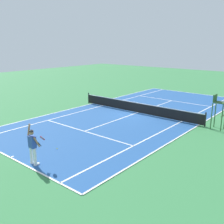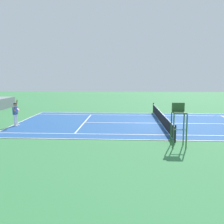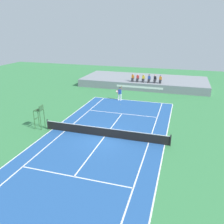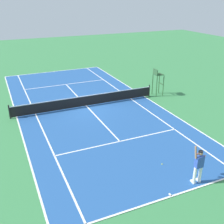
% 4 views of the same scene
% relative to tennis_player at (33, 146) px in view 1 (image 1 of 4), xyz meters
% --- Properties ---
extents(ground_plane, '(80.00, 80.00, 0.00)m').
position_rel_tennis_player_xyz_m(ground_plane, '(1.69, -11.54, -0.99)').
color(ground_plane, '#387F47').
extents(court, '(11.08, 23.88, 0.03)m').
position_rel_tennis_player_xyz_m(court, '(1.69, -11.54, -0.98)').
color(court, '#235193').
rests_on(court, ground).
extents(net, '(11.98, 0.10, 1.07)m').
position_rel_tennis_player_xyz_m(net, '(1.69, -11.54, -0.47)').
color(net, black).
rests_on(net, ground).
extents(tennis_player, '(0.77, 0.62, 2.08)m').
position_rel_tennis_player_xyz_m(tennis_player, '(0.00, 0.00, 0.00)').
color(tennis_player, white).
rests_on(tennis_player, ground).
extents(tennis_ball, '(0.07, 0.07, 0.07)m').
position_rel_tennis_player_xyz_m(tennis_ball, '(0.67, -1.96, -0.96)').
color(tennis_ball, '#D1E533').
rests_on(tennis_ball, ground).
extents(umpire_chair, '(0.77, 0.77, 2.44)m').
position_rel_tennis_player_xyz_m(umpire_chair, '(-5.06, -11.54, 0.56)').
color(umpire_chair, '#2D562D').
rests_on(umpire_chair, ground).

